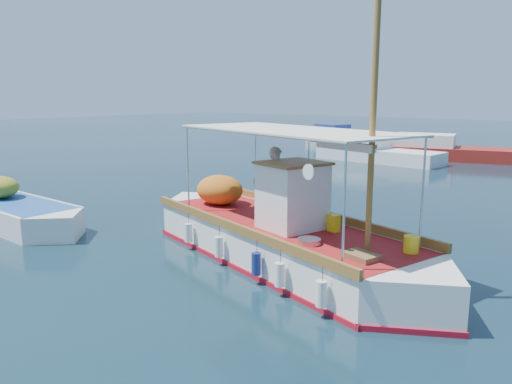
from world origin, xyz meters
The scene contains 6 objects.
ground centered at (0.00, 0.00, 0.00)m, with size 160.00×160.00×0.00m, color black.
fishing_caique centered at (0.57, -0.74, 0.55)m, with size 9.95×4.65×6.28m.
dinghy centered at (-8.08, -3.31, 0.35)m, with size 6.94×1.96×1.69m.
bg_boat_nw centered at (-6.08, 18.45, 0.49)m, with size 8.05×3.05×1.80m.
bg_boat_n centered at (-3.19, 22.19, 0.49)m, with size 9.60×4.92×1.80m.
bg_boat_far_w centered at (-14.15, 28.03, 0.49)m, with size 6.82×3.80×1.80m.
Camera 1 is at (7.76, -10.46, 4.06)m, focal length 35.00 mm.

